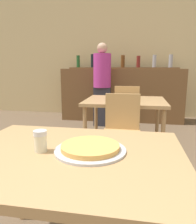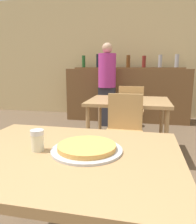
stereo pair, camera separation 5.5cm
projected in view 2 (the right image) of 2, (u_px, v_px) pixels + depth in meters
The scene contains 10 objects.
wall_back at pixel (130, 57), 5.12m from camera, with size 8.00×0.05×2.80m.
dining_table_near at pixel (66, 165), 1.12m from camera, with size 1.15×0.89×0.73m.
dining_table_far at pixel (128, 106), 2.89m from camera, with size 1.04×0.85×0.73m.
bar_counter at pixel (127, 95), 4.80m from camera, with size 2.60×0.56×1.12m.
bar_back_shelf at pixel (128, 65), 4.81m from camera, with size 2.39×0.24×0.32m.
chair_far_side_front at pixel (124, 128), 2.34m from camera, with size 0.40×0.40×0.87m.
chair_far_side_back at pixel (131, 108), 3.49m from camera, with size 0.40×0.40×0.87m.
pizza_tray at pixel (87, 148), 1.11m from camera, with size 0.37×0.37×0.04m.
cheese_shaker at pixel (37, 140), 1.11m from camera, with size 0.07×0.07×0.11m.
person_standing at pixel (107, 82), 4.26m from camera, with size 0.34×0.34×1.61m.
Camera 2 is at (0.38, -0.98, 1.15)m, focal length 35.00 mm.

